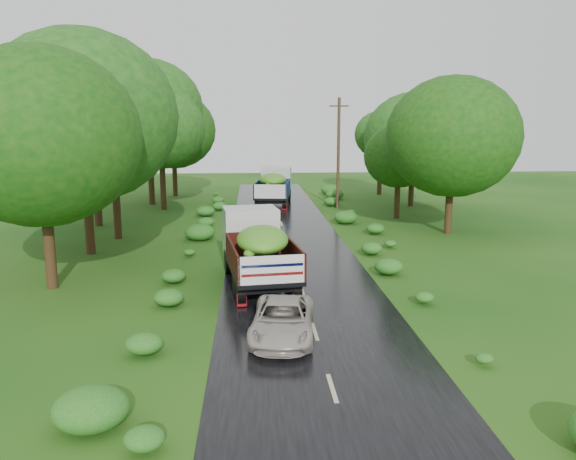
{
  "coord_description": "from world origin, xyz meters",
  "views": [
    {
      "loc": [
        -2.01,
        -17.29,
        6.71
      ],
      "look_at": [
        -0.29,
        8.94,
        1.7
      ],
      "focal_mm": 35.0,
      "sensor_mm": 36.0,
      "label": 1
    }
  ],
  "objects": [
    {
      "name": "truck_near",
      "position": [
        -1.8,
        5.91,
        1.65
      ],
      "size": [
        3.35,
        7.22,
        2.93
      ],
      "rotation": [
        0.0,
        0.0,
        0.13
      ],
      "color": "black",
      "rests_on": "ground"
    },
    {
      "name": "truck_far",
      "position": [
        -0.1,
        29.12,
        1.7
      ],
      "size": [
        3.43,
        7.4,
        3.0
      ],
      "rotation": [
        0.0,
        0.0,
        -0.13
      ],
      "color": "black",
      "rests_on": "ground"
    },
    {
      "name": "shrubs",
      "position": [
        0.0,
        14.0,
        0.35
      ],
      "size": [
        11.9,
        44.0,
        0.7
      ],
      "color": "#17611C",
      "rests_on": "ground"
    },
    {
      "name": "road_lines",
      "position": [
        0.0,
        6.0,
        0.02
      ],
      "size": [
        0.12,
        69.6,
        0.0
      ],
      "color": "#BFB78C",
      "rests_on": "road"
    },
    {
      "name": "trees_right",
      "position": [
        10.17,
        24.15,
        5.47
      ],
      "size": [
        6.3,
        22.86,
        7.73
      ],
      "color": "black",
      "rests_on": "ground"
    },
    {
      "name": "trees_left",
      "position": [
        -10.28,
        20.77,
        6.85
      ],
      "size": [
        7.16,
        33.87,
        10.15
      ],
      "color": "black",
      "rests_on": "ground"
    },
    {
      "name": "utility_pole",
      "position": [
        4.86,
        26.83,
        4.47
      ],
      "size": [
        1.52,
        0.32,
        8.68
      ],
      "rotation": [
        0.0,
        0.0,
        -0.14
      ],
      "color": "#382616",
      "rests_on": "ground"
    },
    {
      "name": "road",
      "position": [
        0.0,
        5.0,
        0.01
      ],
      "size": [
        6.5,
        80.0,
        0.02
      ],
      "primitive_type": "cube",
      "color": "black",
      "rests_on": "ground"
    },
    {
      "name": "car",
      "position": [
        -1.07,
        -0.43,
        0.6
      ],
      "size": [
        2.41,
        4.38,
        1.16
      ],
      "primitive_type": "imported",
      "rotation": [
        0.0,
        0.0,
        -0.12
      ],
      "color": "#B8AFA3",
      "rests_on": "road"
    },
    {
      "name": "ground",
      "position": [
        0.0,
        0.0,
        0.0
      ],
      "size": [
        120.0,
        120.0,
        0.0
      ],
      "primitive_type": "plane",
      "color": "#11440E",
      "rests_on": "ground"
    }
  ]
}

